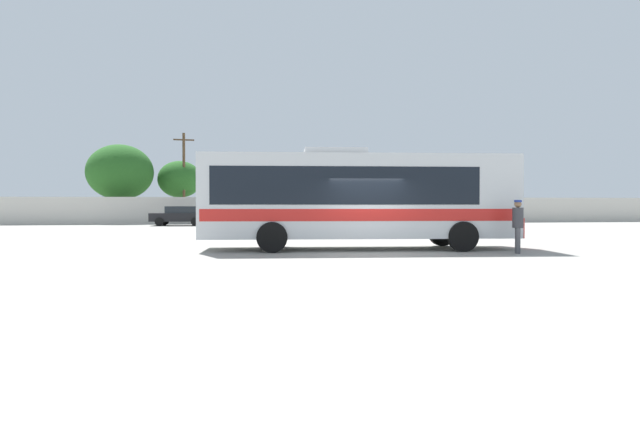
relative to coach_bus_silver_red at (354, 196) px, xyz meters
name	(u,v)px	position (x,y,z in m)	size (l,w,h in m)	color
ground_plane	(323,235)	(0.14, 8.37, -1.93)	(300.00, 300.00, 0.00)	gray
perimeter_wall	(292,210)	(0.14, 25.56, -0.83)	(80.00, 0.30, 2.19)	beige
coach_bus_silver_red	(354,196)	(0.00, 0.00, 0.00)	(11.38, 3.46, 3.62)	silver
attendant_by_bus_door	(518,223)	(4.97, -2.46, -0.92)	(0.46, 0.46, 1.77)	#4C4C51
parked_car_leftmost_black	(180,215)	(-8.60, 22.28, -1.15)	(4.31, 2.21, 1.46)	black
parked_car_second_silver	(251,215)	(-3.35, 22.45, -1.17)	(4.37, 2.10, 1.42)	#B7BABF
parked_car_third_grey	(334,215)	(3.08, 22.01, -1.17)	(4.46, 2.28, 1.43)	slate
utility_pole_near	(184,176)	(-9.07, 29.40, 2.20)	(1.80, 0.38, 7.89)	#4C3823
roadside_tree_left	(120,172)	(-14.40, 29.07, 2.44)	(5.60, 5.60, 6.75)	brown
roadside_tree_midleft	(180,179)	(-9.58, 30.76, 1.92)	(3.91, 3.91, 5.53)	brown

